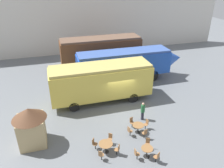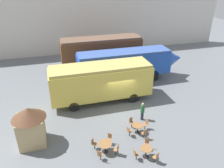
{
  "view_description": "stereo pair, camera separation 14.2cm",
  "coord_description": "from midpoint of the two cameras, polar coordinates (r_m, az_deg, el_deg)",
  "views": [
    {
      "loc": [
        -5.73,
        -16.92,
        11.03
      ],
      "look_at": [
        -0.51,
        1.0,
        1.6
      ],
      "focal_mm": 35.0,
      "sensor_mm": 36.0,
      "label": 1
    },
    {
      "loc": [
        -5.59,
        -16.96,
        11.03
      ],
      "look_at": [
        -0.51,
        1.0,
        1.6
      ],
      "focal_mm": 35.0,
      "sensor_mm": 36.0,
      "label": 2
    }
  ],
  "objects": [
    {
      "name": "cafe_chair_5",
      "position": [
        17.72,
        5.3,
        -9.77
      ],
      "size": [
        0.37,
        0.39,
        0.87
      ],
      "rotation": [
        0.0,
        0.0,
        4.99
      ],
      "color": "black",
      "rests_on": "ground_plane"
    },
    {
      "name": "cafe_table_mid",
      "position": [
        17.18,
        6.95,
        -10.98
      ],
      "size": [
        0.89,
        0.89,
        0.71
      ],
      "color": "black",
      "rests_on": "ground_plane"
    },
    {
      "name": "cafe_chair_6",
      "position": [
        16.81,
        4.69,
        -12.06
      ],
      "size": [
        0.39,
        0.37,
        0.87
      ],
      "rotation": [
        0.0,
        0.0,
        6.56
      ],
      "color": "black",
      "rests_on": "ground_plane"
    },
    {
      "name": "ticket_kiosk",
      "position": [
        16.45,
        -20.34,
        -9.83
      ],
      "size": [
        2.34,
        2.34,
        3.0
      ],
      "color": "tan",
      "rests_on": "ground_plane"
    },
    {
      "name": "cafe_chair_2",
      "position": [
        14.96,
        -2.86,
        -17.95
      ],
      "size": [
        0.4,
        0.4,
        0.87
      ],
      "rotation": [
        0.0,
        0.0,
        7.23
      ],
      "color": "black",
      "rests_on": "ground_plane"
    },
    {
      "name": "backdrop_wall",
      "position": [
        33.94,
        -6.12,
        15.57
      ],
      "size": [
        44.0,
        0.15,
        9.0
      ],
      "color": "silver",
      "rests_on": "ground_plane"
    },
    {
      "name": "visitor_person",
      "position": [
        18.43,
        8.18,
        -6.92
      ],
      "size": [
        0.34,
        0.34,
        1.63
      ],
      "color": "#262633",
      "rests_on": "ground_plane"
    },
    {
      "name": "ground_plane",
      "position": [
        20.99,
        2.29,
        -4.92
      ],
      "size": [
        80.0,
        80.0,
        0.0
      ],
      "primitive_type": "plane",
      "color": "slate"
    },
    {
      "name": "cafe_chair_9",
      "position": [
        15.93,
        9.37,
        -14.99
      ],
      "size": [
        0.39,
        0.4,
        0.87
      ],
      "rotation": [
        0.0,
        0.0,
        10.51
      ],
      "color": "black",
      "rests_on": "ground_plane"
    },
    {
      "name": "cafe_chair_8",
      "position": [
        15.1,
        11.74,
        -18.12
      ],
      "size": [
        0.39,
        0.4,
        0.87
      ],
      "rotation": [
        0.0,
        0.0,
        8.42
      ],
      "color": "black",
      "rests_on": "ground_plane"
    },
    {
      "name": "cafe_table_near",
      "position": [
        15.48,
        -1.59,
        -15.65
      ],
      "size": [
        0.97,
        0.97,
        0.72
      ],
      "color": "black",
      "rests_on": "ground_plane"
    },
    {
      "name": "cafe_chair_4",
      "position": [
        17.64,
        9.06,
        -10.22
      ],
      "size": [
        0.39,
        0.37,
        0.87
      ],
      "rotation": [
        0.0,
        0.0,
        3.42
      ],
      "color": "black",
      "rests_on": "ground_plane"
    },
    {
      "name": "cafe_chair_7",
      "position": [
        16.73,
        8.69,
        -12.55
      ],
      "size": [
        0.37,
        0.39,
        0.87
      ],
      "rotation": [
        0.0,
        0.0,
        8.13
      ],
      "color": "black",
      "rests_on": "ground_plane"
    },
    {
      "name": "streamlined_locomotive",
      "position": [
        24.77,
        5.05,
        5.7
      ],
      "size": [
        12.39,
        2.59,
        3.51
      ],
      "color": "blue",
      "rests_on": "ground_plane"
    },
    {
      "name": "passenger_coach_vintage",
      "position": [
        20.56,
        -2.71,
        0.95
      ],
      "size": [
        9.42,
        2.88,
        3.59
      ],
      "color": "#E0C64C",
      "rests_on": "ground_plane"
    },
    {
      "name": "cafe_chair_3",
      "position": [
        15.31,
        1.53,
        -16.62
      ],
      "size": [
        0.4,
        0.4,
        0.87
      ],
      "rotation": [
        0.0,
        0.0,
        8.8
      ],
      "color": "black",
      "rests_on": "ground_plane"
    },
    {
      "name": "cafe_chair_1",
      "position": [
        15.79,
        -4.59,
        -15.1
      ],
      "size": [
        0.4,
        0.4,
        0.87
      ],
      "rotation": [
        0.0,
        0.0,
        5.66
      ],
      "color": "black",
      "rests_on": "ground_plane"
    },
    {
      "name": "cafe_chair_10",
      "position": [
        15.09,
        6.43,
        -17.63
      ],
      "size": [
        0.36,
        0.36,
        0.87
      ],
      "rotation": [
        0.0,
        0.0,
        12.61
      ],
      "color": "black",
      "rests_on": "ground_plane"
    },
    {
      "name": "passenger_coach_wooden",
      "position": [
        27.79,
        -2.66,
        8.75
      ],
      "size": [
        9.98,
        2.78,
        4.06
      ],
      "color": "brown",
      "rests_on": "ground_plane"
    },
    {
      "name": "cafe_table_far",
      "position": [
        15.32,
        9.2,
        -16.74
      ],
      "size": [
        0.8,
        0.8,
        0.74
      ],
      "color": "black",
      "rests_on": "ground_plane"
    },
    {
      "name": "cafe_chair_0",
      "position": [
        16.13,
        -0.43,
        -13.93
      ],
      "size": [
        0.4,
        0.4,
        0.87
      ],
      "rotation": [
        0.0,
        0.0,
        4.08
      ],
      "color": "black",
      "rests_on": "ground_plane"
    }
  ]
}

